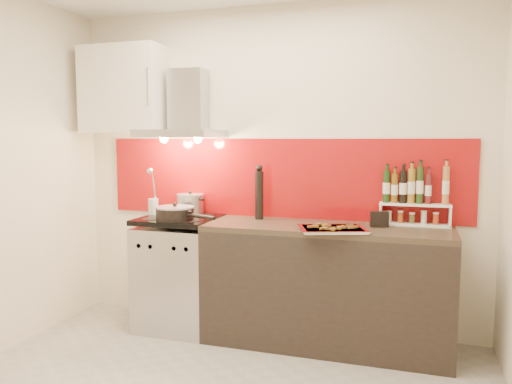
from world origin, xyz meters
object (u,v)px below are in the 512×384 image
(counter, at_px, (326,285))
(range_stove, at_px, (180,274))
(baking_tray, at_px, (332,229))
(stock_pot, at_px, (190,204))
(pepper_mill, at_px, (259,193))
(saute_pan, at_px, (176,213))

(counter, bearing_deg, range_stove, -179.77)
(baking_tray, bearing_deg, stock_pot, 163.14)
(counter, xyz_separation_m, pepper_mill, (-0.57, 0.15, 0.66))
(saute_pan, bearing_deg, counter, 7.27)
(range_stove, bearing_deg, pepper_mill, 14.12)
(counter, height_order, pepper_mill, pepper_mill)
(stock_pot, bearing_deg, saute_pan, -85.17)
(stock_pot, height_order, saute_pan, stock_pot)
(baking_tray, bearing_deg, pepper_mill, 151.30)
(range_stove, distance_m, saute_pan, 0.54)
(counter, distance_m, pepper_mill, 0.89)
(range_stove, height_order, pepper_mill, pepper_mill)
(saute_pan, bearing_deg, pepper_mill, 27.15)
(range_stove, distance_m, baking_tray, 1.37)
(stock_pot, distance_m, pepper_mill, 0.63)
(range_stove, distance_m, stock_pot, 0.58)
(range_stove, bearing_deg, baking_tray, -8.61)
(counter, relative_size, baking_tray, 3.31)
(stock_pot, bearing_deg, counter, -8.81)
(range_stove, distance_m, counter, 1.20)
(baking_tray, bearing_deg, range_stove, 171.39)
(range_stove, distance_m, pepper_mill, 0.93)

